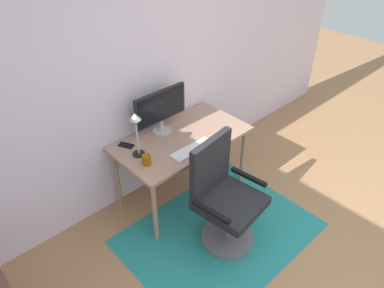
% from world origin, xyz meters
% --- Properties ---
extents(wall_back, '(6.00, 0.10, 2.60)m').
position_xyz_m(wall_back, '(0.00, 2.20, 1.30)').
color(wall_back, silver).
rests_on(wall_back, ground).
extents(area_rug, '(1.69, 1.28, 0.01)m').
position_xyz_m(area_rug, '(-0.05, 1.13, 0.00)').
color(area_rug, teal).
rests_on(area_rug, ground).
extents(desk, '(1.28, 0.71, 0.71)m').
position_xyz_m(desk, '(0.06, 1.78, 0.64)').
color(desk, tan).
rests_on(desk, ground).
extents(monitor, '(0.56, 0.18, 0.43)m').
position_xyz_m(monitor, '(-0.01, 1.99, 0.96)').
color(monitor, '#B2B2B7').
rests_on(monitor, desk).
extents(keyboard, '(0.43, 0.13, 0.02)m').
position_xyz_m(keyboard, '(-0.00, 1.56, 0.72)').
color(keyboard, white).
rests_on(keyboard, desk).
extents(computer_mouse, '(0.06, 0.10, 0.03)m').
position_xyz_m(computer_mouse, '(0.33, 1.53, 0.72)').
color(computer_mouse, white).
rests_on(computer_mouse, desk).
extents(coffee_cup, '(0.07, 0.07, 0.09)m').
position_xyz_m(coffee_cup, '(-0.42, 1.67, 0.75)').
color(coffee_cup, '#975108').
rests_on(coffee_cup, desk).
extents(cell_phone, '(0.12, 0.16, 0.01)m').
position_xyz_m(cell_phone, '(-0.40, 2.02, 0.71)').
color(cell_phone, black).
rests_on(cell_phone, desk).
extents(desk_lamp, '(0.11, 0.11, 0.42)m').
position_xyz_m(desk_lamp, '(-0.39, 1.83, 1.00)').
color(desk_lamp, black).
rests_on(desk_lamp, desk).
extents(office_chair, '(0.62, 0.56, 1.02)m').
position_xyz_m(office_chair, '(-0.06, 1.10, 0.45)').
color(office_chair, slate).
rests_on(office_chair, ground).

